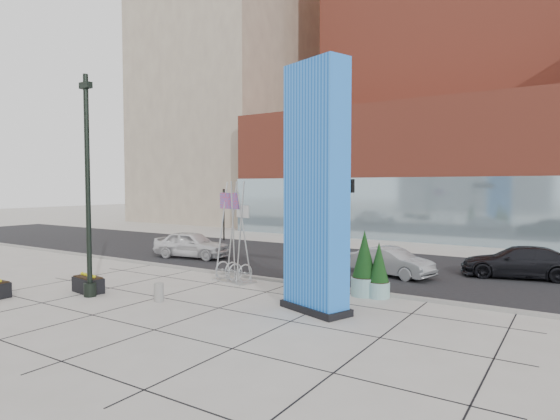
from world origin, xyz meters
The scene contains 19 objects.
ground centered at (0.00, 0.00, 0.00)m, with size 160.00×160.00×0.00m, color #9E9991.
street_asphalt centered at (0.00, 10.00, 0.01)m, with size 80.00×12.00×0.02m, color black.
curb_edge centered at (0.00, 4.00, 0.06)m, with size 80.00×0.30×0.12m, color gray.
tower_podium centered at (1.00, 27.00, 5.50)m, with size 34.00×10.00×11.00m, color #A84431.
tower_glass_front centered at (1.00, 22.20, 2.50)m, with size 34.00×0.60×5.00m, color #8CA5B2.
building_beige_left centered at (-26.00, 34.00, 17.00)m, with size 18.00×20.00×34.00m, color gray.
blue_pylon centered at (4.08, 0.50, 4.13)m, with size 2.80×1.95×8.55m.
lamp_post centered at (-4.41, -2.38, 3.54)m, with size 0.54×0.48×8.64m.
public_art_sculpture centered at (-1.48, 3.00, 1.20)m, with size 2.17×1.39×4.58m.
concrete_bollard centered at (-1.53, -1.47, 0.35)m, with size 0.36×0.36×0.70m, color gray.
overhead_street_sign centered at (2.79, 3.80, 3.96)m, with size 2.18×0.29×4.61m.
round_planter_east centered at (4.60, 3.60, 1.23)m, with size 1.04×1.04×2.60m.
round_planter_mid centered at (5.20, 3.60, 1.03)m, with size 0.87×0.87×2.18m.
round_planter_west centered at (1.80, 3.60, 1.18)m, with size 1.00×1.00×2.50m.
box_planter_north centered at (-5.08, -2.00, 0.36)m, with size 1.52×0.92×0.78m.
car_white_west centered at (-7.92, 7.04, 0.80)m, with size 1.88×4.68×1.60m, color white.
car_silver_mid centered at (4.16, 8.03, 0.68)m, with size 1.44×4.14×1.36m, color #929498.
car_dark_east centered at (9.36, 10.85, 0.74)m, with size 2.08×5.11×1.48m, color black.
traffic_signal centered at (-12.00, 15.00, 2.30)m, with size 0.15×0.18×4.10m.
Camera 1 is at (11.72, -13.62, 4.36)m, focal length 30.00 mm.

